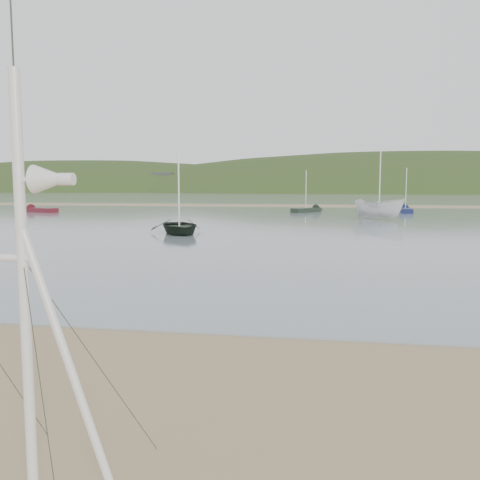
% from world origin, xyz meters
% --- Properties ---
extents(ground, '(560.00, 560.00, 0.00)m').
position_xyz_m(ground, '(0.00, 0.00, 0.00)').
color(ground, '#917753').
rests_on(ground, ground).
extents(water, '(560.00, 256.00, 0.04)m').
position_xyz_m(water, '(0.00, 132.00, 0.02)').
color(water, gray).
rests_on(water, ground).
extents(sandbar, '(560.00, 7.00, 0.07)m').
position_xyz_m(sandbar, '(0.00, 70.00, 0.07)').
color(sandbar, '#917753').
rests_on(sandbar, water).
extents(hill_ridge, '(620.00, 180.00, 80.00)m').
position_xyz_m(hill_ridge, '(18.52, 235.00, -19.70)').
color(hill_ridge, '#243616').
rests_on(hill_ridge, ground).
extents(far_cottages, '(294.40, 6.30, 8.00)m').
position_xyz_m(far_cottages, '(3.00, 196.00, 4.00)').
color(far_cottages, white).
rests_on(far_cottages, ground).
extents(mast_rig, '(2.33, 2.48, 5.25)m').
position_xyz_m(mast_rig, '(0.73, -1.86, 1.27)').
color(mast_rig, silver).
rests_on(mast_rig, ground).
extents(boat_dark, '(3.41, 2.32, 4.66)m').
position_xyz_m(boat_dark, '(-5.54, 25.22, 2.37)').
color(boat_dark, black).
rests_on(boat_dark, water).
extents(boat_white, '(2.68, 2.67, 5.03)m').
position_xyz_m(boat_white, '(8.61, 41.52, 2.55)').
color(boat_white, silver).
rests_on(boat_white, water).
extents(sailboat_dark_mid, '(4.12, 4.73, 5.10)m').
position_xyz_m(sailboat_dark_mid, '(2.26, 52.88, 0.30)').
color(sailboat_dark_mid, black).
rests_on(sailboat_dark_mid, ground).
extents(sailboat_blue_far, '(1.60, 5.47, 5.43)m').
position_xyz_m(sailboat_blue_far, '(12.74, 54.43, 0.30)').
color(sailboat_blue_far, '#11193E').
rests_on(sailboat_blue_far, ground).
extents(dinghy_red_far, '(5.56, 3.26, 1.33)m').
position_xyz_m(dinghy_red_far, '(-29.45, 47.64, 0.29)').
color(dinghy_red_far, '#4E121A').
rests_on(dinghy_red_far, ground).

